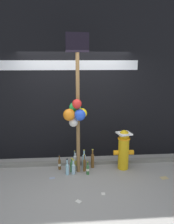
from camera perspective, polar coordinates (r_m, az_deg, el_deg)
ground_plane at (r=4.53m, az=-2.49°, el=-17.68°), size 14.00×14.00×0.00m
building_wall at (r=5.23m, az=-3.21°, el=9.27°), size 10.00×0.21×3.94m
curb_strip at (r=5.23m, az=-2.81°, el=-12.76°), size 8.00×0.12×0.08m
memorial_post at (r=4.43m, az=-2.78°, el=2.24°), size 0.52×0.47×2.82m
fire_hydrant at (r=4.94m, az=9.29°, el=-9.20°), size 0.44×0.33×0.87m
bottle_0 at (r=4.80m, az=-3.46°, el=-14.06°), size 0.08×0.08×0.32m
bottle_1 at (r=4.89m, az=-0.64°, el=-13.22°), size 0.06×0.06×0.39m
bottle_2 at (r=5.17m, az=-2.11°, el=-11.99°), size 0.06×0.06×0.34m
bottle_3 at (r=5.14m, az=-3.14°, el=-12.03°), size 0.06×0.06×0.36m
bottle_4 at (r=4.97m, az=-2.92°, el=-12.58°), size 0.08×0.08×0.40m
bottle_5 at (r=5.03m, az=-0.76°, el=-12.16°), size 0.07×0.07×0.41m
bottle_6 at (r=4.78m, az=-5.05°, el=-14.13°), size 0.07×0.07×0.35m
bottle_7 at (r=4.78m, az=0.18°, el=-14.36°), size 0.06×0.06×0.28m
bottle_8 at (r=5.03m, az=1.41°, el=-12.08°), size 0.07×0.07×0.42m
bottle_9 at (r=5.00m, az=-7.01°, el=-12.96°), size 0.06×0.06×0.33m
bottle_10 at (r=4.89m, az=-3.85°, el=-13.55°), size 0.08×0.08×0.31m
litter_0 at (r=4.95m, az=19.04°, el=-15.55°), size 0.17×0.14×0.01m
litter_1 at (r=4.24m, az=4.15°, el=-20.00°), size 0.07×0.08×0.01m
litter_2 at (r=4.05m, az=-2.19°, el=-21.75°), size 0.12×0.12×0.01m
litter_3 at (r=4.75m, az=-8.86°, el=-16.27°), size 0.12×0.09×0.01m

